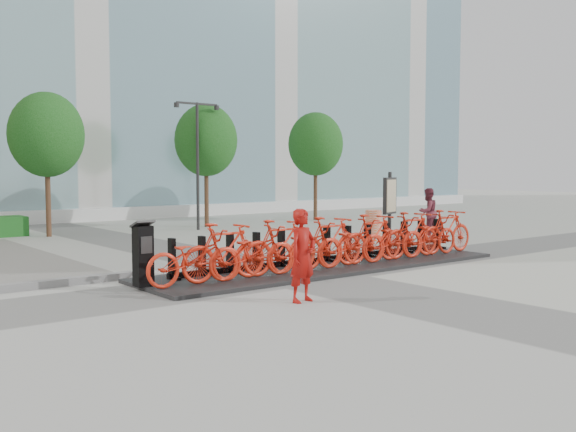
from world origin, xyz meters
TOP-DOWN VIEW (x-y plane):
  - ground at (0.00, 0.00)m, footprint 120.00×120.00m
  - glass_building at (14.00, 26.00)m, footprint 32.00×16.00m
  - tree_1 at (-1.50, 12.00)m, footprint 2.60×2.60m
  - tree_2 at (5.00, 12.00)m, footprint 2.60×2.60m
  - tree_3 at (11.00, 12.00)m, footprint 2.60×2.60m
  - streetlamp at (4.00, 11.00)m, footprint 2.00×0.20m
  - dock_pad at (1.30, 0.30)m, footprint 9.60×2.40m
  - dock_rail_posts at (1.72, 0.77)m, footprint 8.74×0.50m
  - bike_0 at (-2.60, -0.05)m, footprint 2.06×0.72m
  - bike_1 at (-1.88, -0.05)m, footprint 2.00×0.56m
  - bike_2 at (-1.16, -0.05)m, footprint 2.06×0.72m
  - bike_3 at (-0.44, -0.05)m, footprint 2.00×0.56m
  - bike_4 at (0.28, -0.05)m, footprint 2.06×0.72m
  - bike_5 at (1.00, -0.05)m, footprint 2.00×0.56m
  - bike_6 at (1.72, -0.05)m, footprint 2.06×0.72m
  - bike_7 at (2.44, -0.05)m, footprint 2.00×0.56m
  - bike_8 at (3.16, -0.05)m, footprint 2.06×0.72m
  - bike_9 at (3.88, -0.05)m, footprint 2.00×0.56m
  - bike_10 at (4.60, -0.05)m, footprint 2.06×0.72m
  - bike_11 at (5.32, -0.05)m, footprint 2.00×0.56m
  - kiosk at (-3.45, 0.43)m, footprint 0.41×0.35m
  - worker_red at (-1.73, -2.35)m, footprint 0.66×0.49m
  - pedestrian at (9.44, 3.97)m, footprint 0.86×0.68m
  - construction_barrel at (6.41, 3.78)m, footprint 0.57×0.57m
  - map_sign at (4.72, 1.50)m, footprint 0.74×0.36m

SIDE VIEW (x-z plane):
  - ground at x=0.00m, z-range 0.00..0.00m
  - dock_pad at x=1.30m, z-range 0.00..0.08m
  - dock_rail_posts at x=1.72m, z-range 0.08..0.93m
  - construction_barrel at x=6.41m, z-range 0.00..1.03m
  - bike_0 at x=-2.60m, z-range 0.08..1.16m
  - bike_2 at x=-1.16m, z-range 0.08..1.16m
  - bike_4 at x=0.28m, z-range 0.08..1.16m
  - bike_6 at x=1.72m, z-range 0.08..1.16m
  - bike_8 at x=3.16m, z-range 0.08..1.16m
  - bike_10 at x=4.60m, z-range 0.08..1.16m
  - bike_1 at x=-1.88m, z-range 0.08..1.28m
  - bike_3 at x=-0.44m, z-range 0.08..1.28m
  - bike_5 at x=1.00m, z-range 0.08..1.28m
  - bike_7 at x=2.44m, z-range 0.08..1.28m
  - bike_9 at x=3.88m, z-range 0.08..1.28m
  - bike_11 at x=5.32m, z-range 0.08..1.28m
  - kiosk at x=-3.45m, z-range 0.05..1.35m
  - worker_red at x=-1.73m, z-range 0.00..1.66m
  - pedestrian at x=9.44m, z-range 0.00..1.71m
  - map_sign at x=4.72m, z-range 0.37..2.67m
  - streetlamp at x=4.00m, z-range 0.63..5.63m
  - tree_1 at x=-1.50m, z-range 1.04..6.14m
  - tree_2 at x=5.00m, z-range 1.04..6.14m
  - tree_3 at x=11.00m, z-range 1.04..6.14m
  - glass_building at x=14.00m, z-range 0.00..24.00m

